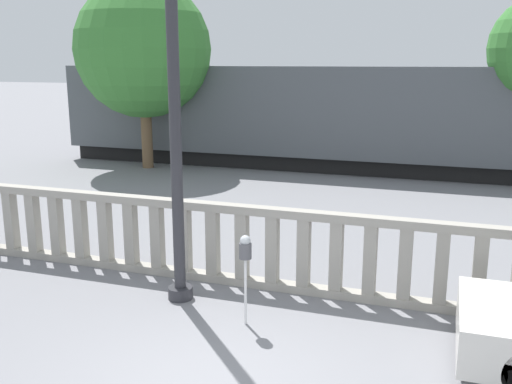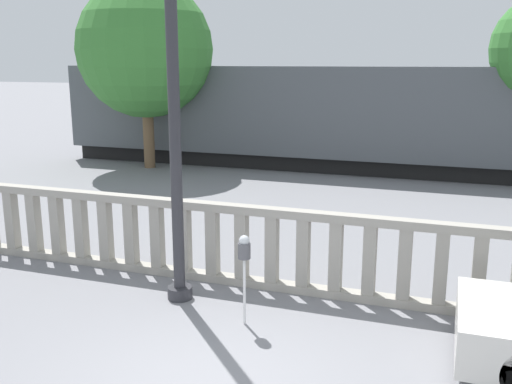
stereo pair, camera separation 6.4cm
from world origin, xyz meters
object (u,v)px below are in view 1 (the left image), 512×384
(tree_left, at_px, (143,49))
(parking_meter, at_px, (245,253))
(train_far, at_px, (398,98))
(lamppost, at_px, (173,69))
(train_near, at_px, (324,115))

(tree_left, bearing_deg, parking_meter, -54.43)
(train_far, bearing_deg, lamppost, -92.45)
(train_far, bearing_deg, tree_left, -116.81)
(train_near, bearing_deg, train_far, 83.86)
(lamppost, distance_m, train_near, 12.36)
(parking_meter, bearing_deg, train_far, 90.59)
(parking_meter, relative_size, tree_left, 0.21)
(parking_meter, height_order, train_far, train_far)
(lamppost, bearing_deg, train_near, 91.43)
(train_far, height_order, tree_left, tree_left)
(lamppost, height_order, train_near, lamppost)
(lamppost, height_order, tree_left, lamppost)
(train_near, xyz_separation_m, train_far, (1.37, 12.76, -0.11))
(lamppost, bearing_deg, train_far, 87.55)
(lamppost, distance_m, train_far, 25.08)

